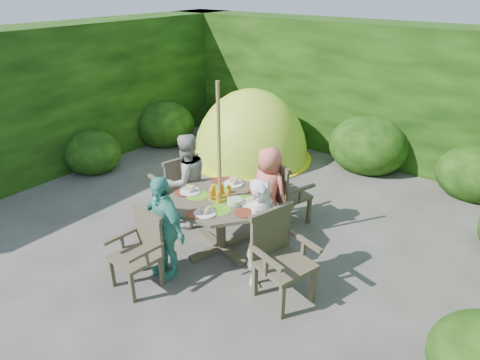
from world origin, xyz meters
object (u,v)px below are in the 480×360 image
Objects in this scene: garden_chair_back at (284,192)px; garden_chair_front at (140,249)px; garden_chair_left at (177,185)px; child_back at (269,190)px; child_right at (262,233)px; child_front at (163,227)px; parasol_pole at (220,173)px; garden_chair_right at (280,255)px; child_left at (187,181)px; dome_tent at (250,158)px; patio_table at (221,207)px.

garden_chair_back is 1.09× the size of garden_chair_front.
child_back reaches higher than garden_chair_left.
child_right reaches higher than child_front.
parasol_pole is 2.26× the size of garden_chair_right.
dome_tent is (-0.78, 2.53, -0.68)m from child_left.
dome_tent is at bearing 119.63° from parasol_pole.
garden_chair_front is 0.66× the size of child_right.
garden_chair_back is 0.68× the size of child_left.
child_right is 1.13m from child_back.
child_left is at bearing 129.93° from child_front.
garden_chair_back is 1.37m from child_left.
dome_tent reaches higher than patio_table.
child_left is (-0.49, 1.27, 0.22)m from garden_chair_front.
garden_chair_right is 1.36m from child_front.
child_front is at bearing 52.55° from garden_chair_left.
garden_chair_left is at bearing 91.62° from garden_chair_right.
patio_table is 1.16× the size of child_left.
child_back is (0.97, 0.57, -0.07)m from child_left.
garden_chair_left is at bearing 124.97° from garden_chair_front.
parasol_pole reaches higher than patio_table.
garden_chair_left is (-1.07, 0.28, -0.14)m from patio_table.
child_left is (0.29, -0.08, 0.18)m from garden_chair_left.
child_back is at bearing 55.50° from garden_chair_right.
parasol_pole is at bearing 91.90° from child_left.
child_front is (0.57, -0.97, -0.04)m from child_left.
child_right is (0.51, -1.26, 0.15)m from garden_chair_back.
child_front reaches higher than child_back.
garden_chair_left is at bearing 138.76° from child_front.
child_right reaches higher than patio_table.
garden_chair_front is at bearing -97.41° from child_front.
child_right is (-0.28, 0.07, 0.13)m from garden_chair_right.
garden_chair_right is 0.36× the size of dome_tent.
parasol_pole is 0.90m from child_left.
garden_chair_back is at bearing 21.97° from child_right.
child_back is (0.20, 0.77, -0.02)m from patio_table.
garden_chair_right is 2.19m from garden_chair_left.
garden_chair_left is at bearing -70.03° from dome_tent.
parasol_pole is 1.25m from garden_chair_left.
child_right is 1.02× the size of child_front.
garden_chair_left is at bearing 28.09° from child_back.
garden_chair_front is at bearing 94.58° from garden_chair_back.
child_front is at bearing 82.05° from child_back.
garden_chair_back is 0.34× the size of dome_tent.
parasol_pole reaches higher than garden_chair_right.
garden_chair_back is 1.90m from child_front.
child_back is 0.96× the size of child_front.
parasol_pole is at bearing 75.65° from child_right.
garden_chair_front is 0.35m from child_front.
patio_table is 1.22× the size of child_right.
child_left is at bearing 116.04° from garden_chair_front.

